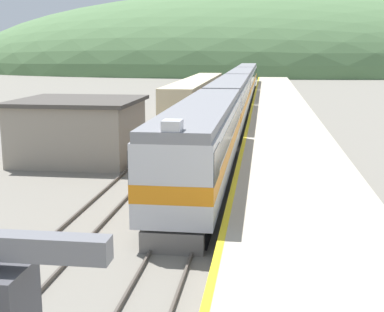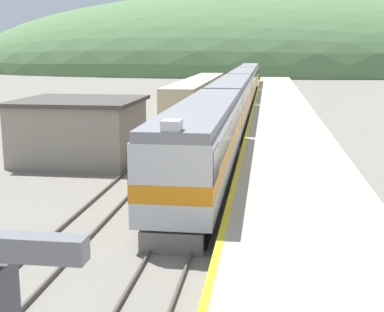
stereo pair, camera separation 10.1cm
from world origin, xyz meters
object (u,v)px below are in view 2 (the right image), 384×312
Objects in this scene: carriage_second at (232,101)px; carriage_third at (243,85)px; siding_train at (198,97)px; express_train_lead_car at (203,141)px; carriage_fourth at (249,76)px.

carriage_third is at bearing 90.00° from carriage_second.
carriage_third is at bearing 74.92° from siding_train.
express_train_lead_car is 0.92× the size of carriage_third.
carriage_fourth is at bearing 90.00° from carriage_second.
carriage_second is 8.44m from siding_train.
carriage_fourth is (0.00, 22.17, 0.00)m from carriage_third.
carriage_second is 1.00× the size of carriage_fourth.
carriage_second and carriage_fourth have the same top height.
carriage_third is at bearing 90.00° from express_train_lead_car.
express_train_lead_car is at bearing -90.00° from carriage_fourth.
carriage_third is 1.00× the size of carriage_fourth.
carriage_third is 22.17m from carriage_fourth.
siding_train is (-3.97, -36.90, -0.32)m from carriage_fourth.
express_train_lead_car reaches higher than carriage_fourth.
express_train_lead_car is at bearing -82.21° from siding_train.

